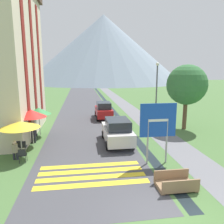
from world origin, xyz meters
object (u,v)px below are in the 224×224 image
Objects in this scene: cafe_umbrella_front_yellow at (20,125)px; tree_by_path at (187,85)px; cafe_chair_nearest at (22,154)px; cafe_umbrella_middle_red at (31,113)px; cafe_chair_near_left at (18,146)px; streetlamp at (156,91)px; parked_car_far at (104,110)px; footbridge at (176,183)px; cafe_umbrella_rear_green at (39,111)px; road_sign at (158,125)px; person_seated_near at (15,149)px; parked_car_near at (117,131)px; cafe_chair_near_right at (23,146)px; cafe_chair_far_right at (30,134)px; person_seated_far at (21,141)px; cafe_chair_far_left at (34,134)px; person_standing_terrace at (33,129)px.

cafe_umbrella_front_yellow is 13.82m from tree_by_path.
cafe_umbrella_middle_red is at bearing 89.06° from cafe_chair_nearest.
streetlamp reaches higher than cafe_chair_near_left.
parked_car_far is 0.68× the size of tree_by_path.
footbridge is 0.74× the size of cafe_umbrella_rear_green.
cafe_umbrella_front_yellow is 0.40× the size of streetlamp.
streetlamp is (2.39, 9.68, 3.21)m from footbridge.
parked_car_far reaches higher than cafe_chair_near_left.
person_seated_near is (-8.14, 1.66, -1.62)m from road_sign.
cafe_chair_near_right is at bearing -169.84° from parked_car_near.
cafe_chair_near_left is at bearing -171.18° from parked_car_near.
cafe_chair_far_right is 0.36× the size of cafe_umbrella_front_yellow.
person_seated_far is at bearing -103.05° from cafe_chair_far_right.
cafe_umbrella_rear_green is (0.36, 3.89, 1.51)m from cafe_chair_near_right.
cafe_umbrella_front_yellow is at bearing 165.91° from road_sign.
tree_by_path reaches higher than person_seated_far.
cafe_chair_nearest is at bearing -117.96° from parked_car_far.
parked_car_near reaches higher than cafe_chair_near_right.
cafe_chair_near_left and cafe_chair_far_right have the same top height.
cafe_chair_far_right is 10.94m from streetlamp.
person_seated_far is (-0.25, 0.54, 0.17)m from cafe_chair_near_right.
tree_by_path reaches higher than footbridge.
cafe_chair_near_right is 0.36× the size of cafe_umbrella_front_yellow.
parked_car_near and parked_car_far have the same top height.
cafe_chair_far_left is at bearing 146.55° from road_sign.
person_standing_terrace reaches higher than person_seated_far.
cafe_umbrella_middle_red is at bearing -164.68° from streetlamp.
parked_car_near reaches higher than person_seated_near.
road_sign reaches higher than cafe_umbrella_rear_green.
cafe_umbrella_front_yellow is 2.89m from person_standing_terrace.
person_seated_far is at bearing -115.77° from cafe_umbrella_middle_red.
person_seated_near is at bearing -121.38° from parked_car_far.
parked_car_far is at bearing 141.60° from tree_by_path.
streetlamp is at bearing 2.76° from cafe_umbrella_rear_green.
road_sign is 12.30m from parked_car_far.
cafe_chair_near_left is 0.37× the size of cafe_umbrella_rear_green.
cafe_chair_far_left is at bearing 90.20° from cafe_chair_nearest.
footbridge is 11.37m from cafe_chair_far_right.
parked_car_near is at bearing -140.88° from streetlamp.
parked_car_near is 6.62m from cafe_umbrella_rear_green.
road_sign is 2.81× the size of person_seated_far.
cafe_chair_far_right is at bearing 94.97° from cafe_chair_nearest.
cafe_chair_nearest is at bearing 171.60° from road_sign.
tree_by_path reaches higher than cafe_chair_far_left.
cafe_chair_nearest is 2.10m from person_seated_far.
cafe_chair_near_right is at bearing 96.91° from cafe_umbrella_front_yellow.
tree_by_path is (12.62, 2.52, 1.68)m from cafe_umbrella_middle_red.
cafe_umbrella_middle_red is 1.30m from person_standing_terrace.
cafe_umbrella_rear_green reaches higher than parked_car_near.
cafe_umbrella_front_yellow is (-0.12, -3.14, 1.54)m from cafe_chair_far_left.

